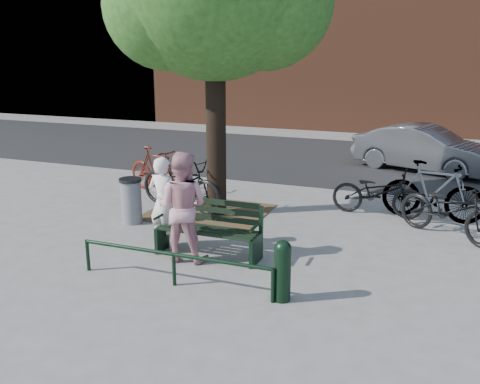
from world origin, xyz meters
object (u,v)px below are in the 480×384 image
at_px(park_bench, 210,227).
at_px(person_right, 182,207).
at_px(bollard, 282,269).
at_px(parked_car, 424,149).
at_px(bicycle_c, 378,192).
at_px(person_left, 164,202).
at_px(litter_bin, 131,200).

distance_m(park_bench, person_right, 0.63).
relative_size(bollard, parked_car, 0.23).
distance_m(person_right, bollard, 2.15).
xyz_separation_m(person_right, bollard, (1.93, -0.83, -0.43)).
height_order(park_bench, bollard, park_bench).
bearing_deg(bicycle_c, park_bench, 146.81).
height_order(bicycle_c, parked_car, parked_car).
xyz_separation_m(bollard, parked_car, (1.40, 8.96, 0.17)).
bearing_deg(person_right, person_left, -41.66).
bearing_deg(bicycle_c, person_left, 137.10).
relative_size(person_right, parked_car, 0.47).
bearing_deg(park_bench, person_right, -135.03).
distance_m(bollard, parked_car, 9.07).
relative_size(person_left, bicycle_c, 0.86).
height_order(person_right, bollard, person_right).
bearing_deg(person_right, bicycle_c, -132.90).
xyz_separation_m(person_left, bicycle_c, (3.21, 3.14, -0.31)).
bearing_deg(bollard, person_left, 153.67).
xyz_separation_m(person_left, person_right, (0.55, -0.40, 0.10)).
relative_size(bollard, litter_bin, 0.97).
distance_m(person_left, bollard, 2.80).
relative_size(person_right, bollard, 2.06).
bearing_deg(person_right, park_bench, -141.07).
bearing_deg(bollard, park_bench, 143.84).
distance_m(park_bench, bollard, 1.98).
distance_m(bicycle_c, parked_car, 4.64).
bearing_deg(person_right, bollard, 150.63).
height_order(bollard, litter_bin, litter_bin).
distance_m(litter_bin, bicycle_c, 4.97).
bearing_deg(person_right, parked_car, -118.33).
height_order(bollard, bicycle_c, bicycle_c).
xyz_separation_m(person_right, parked_car, (3.33, 8.13, -0.26)).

